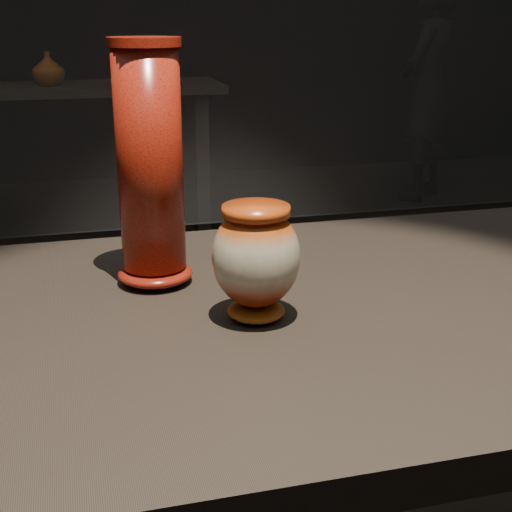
{
  "coord_description": "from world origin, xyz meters",
  "views": [
    {
      "loc": [
        -0.38,
        -0.91,
        1.3
      ],
      "look_at": [
        -0.15,
        -0.03,
        0.99
      ],
      "focal_mm": 50.0,
      "sensor_mm": 36.0,
      "label": 1
    }
  ],
  "objects": [
    {
      "name": "display_plinth",
      "position": [
        0.0,
        0.0,
        0.63
      ],
      "size": [
        2.0,
        0.8,
        0.9
      ],
      "color": "black",
      "rests_on": "ground"
    },
    {
      "name": "main_vase",
      "position": [
        -0.15,
        -0.03,
        0.99
      ],
      "size": [
        0.13,
        0.13,
        0.16
      ],
      "rotation": [
        0.0,
        0.0,
        -0.05
      ],
      "color": "maroon",
      "rests_on": "display_plinth"
    },
    {
      "name": "tall_vase",
      "position": [
        -0.26,
        0.14,
        1.08
      ],
      "size": [
        0.14,
        0.14,
        0.37
      ],
      "rotation": [
        0.0,
        0.0,
        -0.24
      ],
      "color": "#AE2D0B",
      "rests_on": "display_plinth"
    },
    {
      "name": "back_shelf",
      "position": [
        -0.46,
        3.5,
        0.64
      ],
      "size": [
        2.0,
        0.6,
        0.9
      ],
      "color": "black",
      "rests_on": "ground"
    },
    {
      "name": "back_vase_mid",
      "position": [
        -0.46,
        3.45,
        0.99
      ],
      "size": [
        0.18,
        0.18,
        0.19
      ],
      "primitive_type": "imported",
      "rotation": [
        0.0,
        0.0,
        1.6
      ],
      "color": "maroon",
      "rests_on": "back_shelf"
    },
    {
      "name": "back_vase_right",
      "position": [
        0.25,
        3.47,
        0.96
      ],
      "size": [
        0.07,
        0.07,
        0.12
      ],
      "primitive_type": "cylinder",
      "color": "#973D16",
      "rests_on": "back_shelf"
    },
    {
      "name": "visitor",
      "position": [
        2.1,
        3.77,
        0.79
      ],
      "size": [
        0.68,
        0.67,
        1.57
      ],
      "primitive_type": "imported",
      "rotation": [
        0.0,
        0.0,
        3.9
      ],
      "color": "black",
      "rests_on": "ground"
    }
  ]
}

